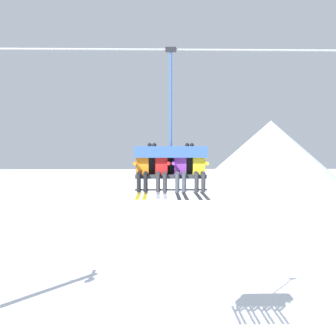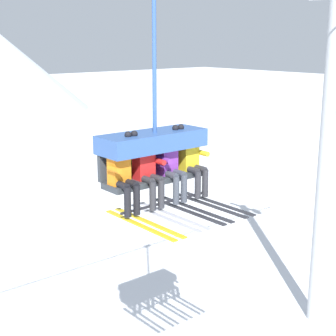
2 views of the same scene
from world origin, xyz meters
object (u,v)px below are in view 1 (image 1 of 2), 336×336
object	(u,v)px
chairlift_chair	(171,156)
skier_yellow	(199,168)
skier_orange	(143,168)
skier_purple	(180,168)
skier_red	(161,168)

from	to	relation	value
chairlift_chair	skier_yellow	distance (m)	0.83
skier_orange	chairlift_chair	bearing A→B (deg)	16.00
skier_purple	skier_orange	bearing A→B (deg)	180.00
chairlift_chair	skier_red	distance (m)	0.45
skier_orange	skier_yellow	size ratio (longest dim) A/B	1.00
chairlift_chair	skier_orange	xyz separation A→B (m)	(-0.74, -0.21, -0.31)
skier_red	skier_purple	size ratio (longest dim) A/B	1.00
chairlift_chair	skier_purple	world-z (taller)	chairlift_chair
skier_red	skier_orange	bearing A→B (deg)	180.00
skier_yellow	chairlift_chair	bearing A→B (deg)	164.00
chairlift_chair	skier_red	world-z (taller)	chairlift_chair
skier_orange	skier_red	xyz separation A→B (m)	(0.49, 0.00, 0.00)
skier_red	skier_purple	bearing A→B (deg)	0.00
skier_orange	skier_red	bearing A→B (deg)	0.00
skier_orange	skier_red	distance (m)	0.49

